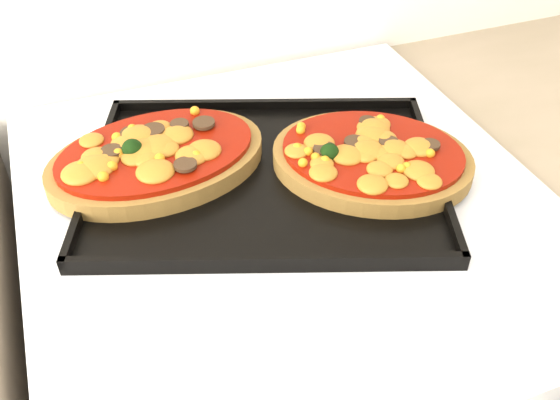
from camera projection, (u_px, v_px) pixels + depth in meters
name	position (u px, v px, depth m)	size (l,w,h in m)	color
baking_tray	(265.00, 173.00, 0.74)	(0.41, 0.30, 0.02)	black
pizza_left	(157.00, 155.00, 0.73)	(0.26, 0.17, 0.04)	olive
pizza_right	(372.00, 156.00, 0.74)	(0.24, 0.18, 0.03)	olive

